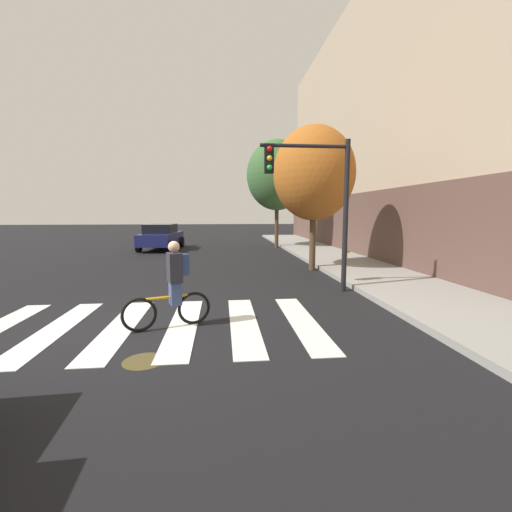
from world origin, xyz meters
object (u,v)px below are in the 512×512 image
object	(u,v)px
fire_hydrant	(345,251)
cyclist	(173,285)
street_tree_near	(314,174)
street_tree_mid	(277,175)
sedan_mid	(161,236)
traffic_light_near	(317,189)
manhole_cover	(144,361)

from	to	relation	value
fire_hydrant	cyclist	bearing A→B (deg)	-128.60
cyclist	street_tree_near	bearing A→B (deg)	54.81
fire_hydrant	street_tree_mid	distance (m)	8.24
cyclist	street_tree_near	distance (m)	8.19
sedan_mid	fire_hydrant	bearing A→B (deg)	-35.94
traffic_light_near	fire_hydrant	xyz separation A→B (m)	(2.80, 5.28, -2.33)
sedan_mid	cyclist	size ratio (longest dim) A/B	2.72
manhole_cover	sedan_mid	world-z (taller)	sedan_mid
traffic_light_near	fire_hydrant	bearing A→B (deg)	62.08
street_tree_near	street_tree_mid	distance (m)	8.66
manhole_cover	sedan_mid	distance (m)	16.26
street_tree_near	sedan_mid	bearing A→B (deg)	130.88
traffic_light_near	street_tree_near	bearing A→B (deg)	76.35
traffic_light_near	street_tree_near	world-z (taller)	street_tree_near
fire_hydrant	street_tree_mid	bearing A→B (deg)	105.61
manhole_cover	cyclist	world-z (taller)	cyclist
street_tree_near	cyclist	bearing A→B (deg)	-125.19
manhole_cover	traffic_light_near	distance (m)	6.36
sedan_mid	street_tree_near	bearing A→B (deg)	-49.12
traffic_light_near	street_tree_near	size ratio (longest dim) A/B	0.77
manhole_cover	sedan_mid	size ratio (longest dim) A/B	0.14
cyclist	fire_hydrant	size ratio (longest dim) A/B	2.17
cyclist	traffic_light_near	bearing A→B (deg)	36.98
manhole_cover	sedan_mid	xyz separation A→B (m)	(-2.44, 16.06, 0.79)
fire_hydrant	street_tree_near	distance (m)	4.05
cyclist	street_tree_mid	world-z (taller)	street_tree_mid
fire_hydrant	street_tree_near	xyz separation A→B (m)	(-1.92, -1.67, 3.15)
manhole_cover	cyclist	bearing A→B (deg)	80.97
traffic_light_near	sedan_mid	bearing A→B (deg)	117.83
manhole_cover	street_tree_near	world-z (taller)	street_tree_near
cyclist	traffic_light_near	size ratio (longest dim) A/B	0.40
sedan_mid	street_tree_near	size ratio (longest dim) A/B	0.84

